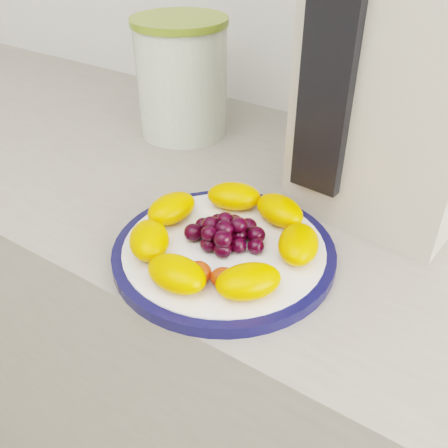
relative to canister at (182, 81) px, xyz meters
The scene contains 9 objects.
counter 0.60m from the canister, 25.03° to the right, with size 3.50×0.60×0.90m, color gray.
cabinet_face 0.63m from the canister, 25.03° to the right, with size 3.48×0.58×0.84m, color brown.
plate_rim 0.40m from the canister, 44.93° to the right, with size 0.28×0.28×0.01m, color #0C0E3A.
plate_face 0.40m from the canister, 44.93° to the right, with size 0.25×0.25×0.02m, color white.
canister is the anchor object (origin of this frame).
canister_lid 0.10m from the canister, ahead, with size 0.17×0.17×0.01m, color olive.
appliance_body 0.41m from the canister, ahead, with size 0.22×0.31×0.38m, color #B7AE9B.
appliance_panel 0.37m from the canister, 22.86° to the right, with size 0.07×0.02×0.28m, color black.
fruit_plate 0.40m from the canister, 45.09° to the right, with size 0.24×0.24×0.04m.
Camera 1 is at (0.33, 0.62, 1.29)m, focal length 40.00 mm.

